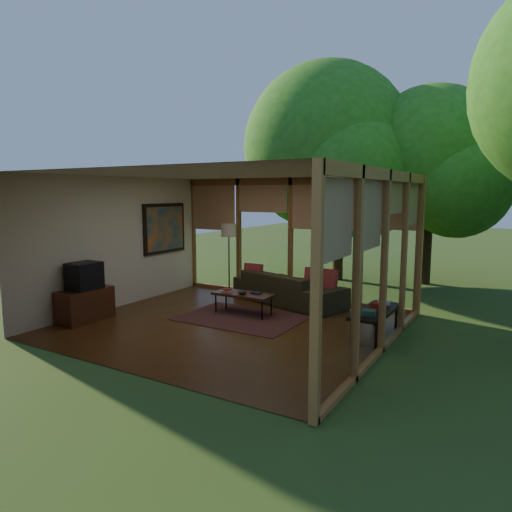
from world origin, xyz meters
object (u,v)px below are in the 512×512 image
Objects in this scene: sofa at (284,288)px; media_cabinet at (85,305)px; television at (84,276)px; side_console at (372,312)px; floor_lamp at (229,234)px; coffee_table at (243,295)px.

sofa is 2.32× the size of media_cabinet.
television is 5.19m from side_console.
floor_lamp is 1.18× the size of side_console.
media_cabinet is at bearing -140.97° from coffee_table.
floor_lamp is at bearing 74.03° from media_cabinet.
television reaches higher than side_console.
media_cabinet reaches higher than coffee_table.
coffee_table is at bearing 39.27° from television.
floor_lamp is at bearing 6.63° from sofa.
side_console is at bearing -21.95° from floor_lamp.
sofa is at bearing 50.64° from television.
television is at bearing 0.00° from media_cabinet.
floor_lamp is 2.25m from coffee_table.
media_cabinet is 0.55m from television.
sofa is at bearing 50.42° from media_cabinet.
television is 0.39× the size of side_console.
side_console is at bearing 20.33° from television.
floor_lamp reaches higher than coffee_table.
sofa reaches higher than media_cabinet.
side_console is (3.91, -1.57, -1.00)m from floor_lamp.
floor_lamp is at bearing 131.76° from coffee_table.
coffee_table is 0.86× the size of side_console.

